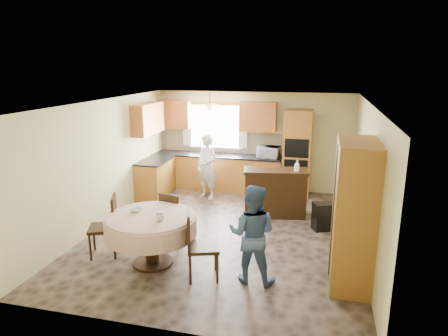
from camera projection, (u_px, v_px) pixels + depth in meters
floor at (225, 233)px, 7.72m from camera, size 5.00×6.00×0.01m
ceiling at (225, 103)px, 7.09m from camera, size 5.00×6.00×0.01m
wall_back at (253, 141)px, 10.22m from camera, size 5.00×0.02×2.50m
wall_front at (163, 236)px, 4.59m from camera, size 5.00×0.02×2.50m
wall_left at (104, 163)px, 7.99m from camera, size 0.02×6.00×2.50m
wall_right at (367, 180)px, 6.82m from camera, size 0.02×6.00×2.50m
window at (215, 126)px, 10.35m from camera, size 1.40×0.03×1.10m
curtain_left at (187, 124)px, 10.46m from camera, size 0.22×0.02×1.15m
curtain_right at (243, 126)px, 10.11m from camera, size 0.22×0.02×1.15m
base_cab_back at (218, 173)px, 10.34m from camera, size 3.30×0.60×0.88m
counter_back at (218, 155)px, 10.23m from camera, size 3.30×0.64×0.04m
base_cab_left at (156, 179)px, 9.81m from camera, size 0.60×1.20×0.88m
counter_left at (155, 160)px, 9.69m from camera, size 0.64×1.20×0.04m
backsplash at (221, 143)px, 10.43m from camera, size 3.30×0.02×0.55m
wall_cab_left at (175, 114)px, 10.38m from camera, size 0.85×0.33×0.72m
wall_cab_right at (258, 117)px, 9.87m from camera, size 0.90×0.33×0.72m
wall_cab_side at (148, 119)px, 9.47m from camera, size 0.33×1.20×0.72m
oven_tower at (297, 153)px, 9.71m from camera, size 0.66×0.62×2.12m
oven_upper at (297, 148)px, 9.37m from camera, size 0.56×0.01×0.45m
oven_lower at (296, 169)px, 9.49m from camera, size 0.56×0.01×0.45m
pendant at (210, 108)px, 9.77m from camera, size 0.36×0.36×0.18m
sideboard at (275, 194)px, 8.51m from camera, size 1.41×0.77×0.96m
space_heater at (324, 216)px, 7.81m from camera, size 0.48×0.42×0.55m
cupboard at (354, 214)px, 5.76m from camera, size 0.56×1.12×2.14m
dining_table at (151, 226)px, 6.38m from camera, size 1.46×1.46×0.84m
chair_left at (108, 223)px, 6.72m from camera, size 0.59×0.59×1.05m
chair_back at (173, 216)px, 7.13m from camera, size 0.51×0.51×0.97m
chair_right at (197, 242)px, 5.97m from camera, size 0.59×0.59×1.07m
framed_picture at (364, 158)px, 7.12m from camera, size 0.06×0.61×0.51m
microwave at (268, 152)px, 9.83m from camera, size 0.57×0.42×0.29m
person_sink at (207, 167)px, 9.58m from camera, size 0.67×0.58×1.56m
person_dining at (252, 234)px, 5.84m from camera, size 0.75×0.60×1.50m
bowl_sideboard at (259, 170)px, 8.47m from camera, size 0.29×0.29×0.06m
bottle_sideboard at (297, 167)px, 8.25m from camera, size 0.15×0.15×0.29m
cup_table at (160, 217)px, 6.12m from camera, size 0.14×0.14×0.10m
bowl_table at (136, 210)px, 6.50m from camera, size 0.18×0.18×0.06m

